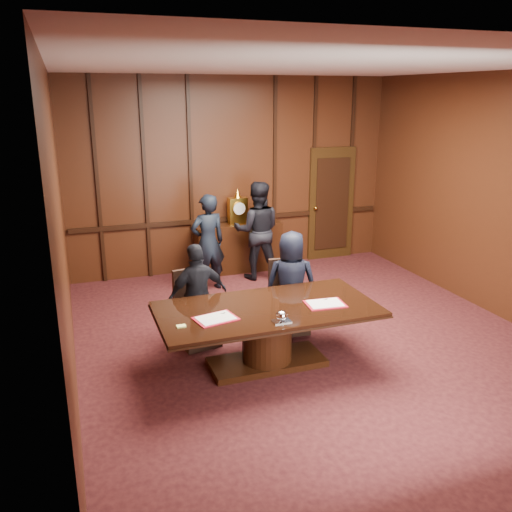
{
  "coord_description": "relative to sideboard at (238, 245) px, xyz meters",
  "views": [
    {
      "loc": [
        -2.91,
        -5.95,
        3.19
      ],
      "look_at": [
        -0.54,
        0.74,
        1.05
      ],
      "focal_mm": 38.0,
      "sensor_mm": 36.0,
      "label": 1
    }
  ],
  "objects": [
    {
      "name": "chair_left",
      "position": [
        -1.45,
        -2.76,
        -0.19
      ],
      "size": [
        0.56,
        0.56,
        0.99
      ],
      "rotation": [
        0.0,
        0.0,
        0.18
      ],
      "color": "black",
      "rests_on": "ground"
    },
    {
      "name": "conference_table",
      "position": [
        -0.8,
        -3.64,
        0.02
      ],
      "size": [
        2.62,
        1.32,
        0.76
      ],
      "color": "black",
      "rests_on": "ground"
    },
    {
      "name": "notepad",
      "position": [
        -1.87,
        -3.85,
        0.28
      ],
      "size": [
        0.1,
        0.07,
        0.01
      ],
      "primitive_type": "cube",
      "rotation": [
        0.0,
        0.0,
        -0.0
      ],
      "color": "#FFFE7C",
      "rests_on": "conference_table"
    },
    {
      "name": "signatory_right",
      "position": [
        -0.15,
        -2.84,
        0.23
      ],
      "size": [
        0.81,
        0.66,
        1.43
      ],
      "primitive_type": "imported",
      "rotation": [
        0.0,
        0.0,
        2.8
      ],
      "color": "black",
      "rests_on": "ground"
    },
    {
      "name": "chair_right",
      "position": [
        -0.14,
        -2.76,
        -0.19
      ],
      "size": [
        0.52,
        0.52,
        0.99
      ],
      "rotation": [
        0.0,
        0.0,
        -0.09
      ],
      "color": "black",
      "rests_on": "ground"
    },
    {
      "name": "folder_right",
      "position": [
        -0.11,
        -3.79,
        0.28
      ],
      "size": [
        0.49,
        0.37,
        0.02
      ],
      "rotation": [
        0.0,
        0.0,
        -0.09
      ],
      "color": "#B51023",
      "rests_on": "conference_table"
    },
    {
      "name": "sideboard",
      "position": [
        0.0,
        0.0,
        0.0
      ],
      "size": [
        1.6,
        0.45,
        1.54
      ],
      "color": "black",
      "rests_on": "ground"
    },
    {
      "name": "witness_left",
      "position": [
        -0.77,
        -0.79,
        0.33
      ],
      "size": [
        0.65,
        0.48,
        1.63
      ],
      "primitive_type": "imported",
      "rotation": [
        0.0,
        0.0,
        3.29
      ],
      "color": "black",
      "rests_on": "ground"
    },
    {
      "name": "witness_right",
      "position": [
        0.2,
        -0.5,
        0.38
      ],
      "size": [
        1.0,
        0.88,
        1.74
      ],
      "primitive_type": "imported",
      "rotation": [
        0.0,
        0.0,
        2.84
      ],
      "color": "black",
      "rests_on": "ground"
    },
    {
      "name": "room",
      "position": [
        0.07,
        -3.12,
        1.24
      ],
      "size": [
        7.0,
        7.04,
        3.5
      ],
      "color": "black",
      "rests_on": "ground"
    },
    {
      "name": "signatory_left",
      "position": [
        -1.45,
        -2.84,
        0.21
      ],
      "size": [
        0.86,
        0.48,
        1.39
      ],
      "primitive_type": "imported",
      "rotation": [
        0.0,
        0.0,
        3.32
      ],
      "color": "black",
      "rests_on": "ground"
    },
    {
      "name": "folder_left",
      "position": [
        -1.46,
        -3.78,
        0.28
      ],
      "size": [
        0.52,
        0.42,
        0.02
      ],
      "rotation": [
        0.0,
        0.0,
        0.21
      ],
      "color": "#B51023",
      "rests_on": "conference_table"
    },
    {
      "name": "inkstand",
      "position": [
        -0.8,
        -4.09,
        0.33
      ],
      "size": [
        0.2,
        0.14,
        0.12
      ],
      "color": "white",
      "rests_on": "conference_table"
    }
  ]
}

